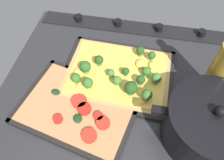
{
  "coord_description": "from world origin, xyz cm",
  "views": [
    {
      "loc": [
        -1.99,
        36.01,
        54.75
      ],
      "look_at": [
        4.74,
        -0.39,
        3.33
      ],
      "focal_mm": 34.78,
      "sensor_mm": 36.0,
      "label": 1
    }
  ],
  "objects_px": {
    "baking_tray_front": "(118,75)",
    "veggie_pizza_back": "(79,108)",
    "oil_bottle": "(220,71)",
    "broccoli_pizza": "(119,74)",
    "cooking_pot": "(208,125)",
    "baking_tray_back": "(79,107)"
  },
  "relations": [
    {
      "from": "baking_tray_back",
      "to": "broccoli_pizza",
      "type": "bearing_deg",
      "value": -126.36
    },
    {
      "from": "baking_tray_front",
      "to": "baking_tray_back",
      "type": "height_order",
      "value": "same"
    },
    {
      "from": "baking_tray_front",
      "to": "baking_tray_back",
      "type": "xyz_separation_m",
      "value": [
        0.09,
        0.13,
        0.0
      ]
    },
    {
      "from": "baking_tray_back",
      "to": "veggie_pizza_back",
      "type": "distance_m",
      "value": 0.01
    },
    {
      "from": "baking_tray_back",
      "to": "cooking_pot",
      "type": "height_order",
      "value": "cooking_pot"
    },
    {
      "from": "baking_tray_front",
      "to": "oil_bottle",
      "type": "distance_m",
      "value": 0.29
    },
    {
      "from": "cooking_pot",
      "to": "oil_bottle",
      "type": "distance_m",
      "value": 0.15
    },
    {
      "from": "baking_tray_front",
      "to": "broccoli_pizza",
      "type": "distance_m",
      "value": 0.02
    },
    {
      "from": "baking_tray_front",
      "to": "cooking_pot",
      "type": "distance_m",
      "value": 0.29
    },
    {
      "from": "broccoli_pizza",
      "to": "oil_bottle",
      "type": "xyz_separation_m",
      "value": [
        -0.27,
        0.01,
        0.08
      ]
    },
    {
      "from": "baking_tray_back",
      "to": "cooking_pot",
      "type": "distance_m",
      "value": 0.34
    },
    {
      "from": "baking_tray_back",
      "to": "cooking_pot",
      "type": "xyz_separation_m",
      "value": [
        -0.33,
        0.02,
        0.06
      ]
    },
    {
      "from": "broccoli_pizza",
      "to": "veggie_pizza_back",
      "type": "relative_size",
      "value": 0.97
    },
    {
      "from": "baking_tray_front",
      "to": "broccoli_pizza",
      "type": "bearing_deg",
      "value": 116.14
    },
    {
      "from": "baking_tray_front",
      "to": "veggie_pizza_back",
      "type": "bearing_deg",
      "value": 58.14
    },
    {
      "from": "veggie_pizza_back",
      "to": "baking_tray_back",
      "type": "bearing_deg",
      "value": -43.31
    },
    {
      "from": "oil_bottle",
      "to": "veggie_pizza_back",
      "type": "bearing_deg",
      "value": 19.1
    },
    {
      "from": "cooking_pot",
      "to": "baking_tray_front",
      "type": "bearing_deg",
      "value": -31.89
    },
    {
      "from": "broccoli_pizza",
      "to": "cooking_pot",
      "type": "xyz_separation_m",
      "value": [
        -0.24,
        0.15,
        0.04
      ]
    },
    {
      "from": "baking_tray_back",
      "to": "veggie_pizza_back",
      "type": "bearing_deg",
      "value": 136.69
    },
    {
      "from": "baking_tray_front",
      "to": "broccoli_pizza",
      "type": "relative_size",
      "value": 1.08
    },
    {
      "from": "oil_bottle",
      "to": "broccoli_pizza",
      "type": "bearing_deg",
      "value": -1.69
    }
  ]
}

